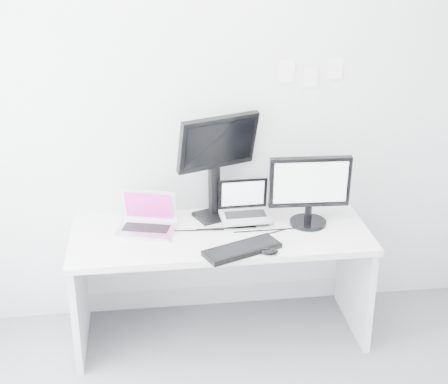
{
  "coord_description": "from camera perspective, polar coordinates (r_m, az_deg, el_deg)",
  "views": [
    {
      "loc": [
        -0.42,
        -2.29,
        2.51
      ],
      "look_at": [
        0.02,
        1.23,
        1.0
      ],
      "focal_mm": 52.86,
      "sensor_mm": 36.0,
      "label": 1
    }
  ],
  "objects": [
    {
      "name": "macbook",
      "position": [
        3.96,
        -6.87,
        -1.81
      ],
      "size": [
        0.4,
        0.34,
        0.25
      ],
      "primitive_type": "cube",
      "rotation": [
        0.0,
        0.0,
        -0.27
      ],
      "color": "silver",
      "rests_on": "desk"
    },
    {
      "name": "keyboard",
      "position": [
        3.76,
        1.57,
        -4.98
      ],
      "size": [
        0.47,
        0.32,
        0.03
      ],
      "primitive_type": "cube",
      "rotation": [
        0.0,
        0.0,
        0.4
      ],
      "color": "black",
      "rests_on": "desk"
    },
    {
      "name": "speaker",
      "position": [
        4.13,
        -6.37,
        -1.27
      ],
      "size": [
        0.12,
        0.12,
        0.18
      ],
      "primitive_type": "cube",
      "rotation": [
        0.0,
        0.0,
        -0.42
      ],
      "color": "black",
      "rests_on": "desk"
    },
    {
      "name": "desk",
      "position": [
        4.16,
        -0.31,
        -7.97
      ],
      "size": [
        1.8,
        0.7,
        0.73
      ],
      "primitive_type": "cube",
      "color": "white",
      "rests_on": "ground"
    },
    {
      "name": "samsung_monitor",
      "position": [
        4.02,
        7.43,
        0.15
      ],
      "size": [
        0.5,
        0.25,
        0.45
      ],
      "primitive_type": "cube",
      "rotation": [
        0.0,
        0.0,
        -0.04
      ],
      "color": "black",
      "rests_on": "desk"
    },
    {
      "name": "dell_laptop",
      "position": [
        4.06,
        1.9,
        -0.92
      ],
      "size": [
        0.32,
        0.25,
        0.26
      ],
      "primitive_type": "cube",
      "rotation": [
        0.0,
        0.0,
        0.04
      ],
      "color": "#B1B4B8",
      "rests_on": "desk"
    },
    {
      "name": "wall_note_1",
      "position": [
        4.12,
        7.51,
        9.83
      ],
      "size": [
        0.09,
        0.0,
        0.13
      ],
      "primitive_type": "cube",
      "color": "white",
      "rests_on": "back_wall"
    },
    {
      "name": "wall_note_2",
      "position": [
        4.15,
        9.59,
        10.51
      ],
      "size": [
        0.1,
        0.0,
        0.14
      ],
      "primitive_type": "cube",
      "color": "white",
      "rests_on": "back_wall"
    },
    {
      "name": "rear_monitor",
      "position": [
        4.05,
        -0.66,
        2.32
      ],
      "size": [
        0.54,
        0.36,
        0.69
      ],
      "primitive_type": "cube",
      "rotation": [
        0.0,
        0.0,
        0.38
      ],
      "color": "black",
      "rests_on": "desk"
    },
    {
      "name": "back_wall",
      "position": [
        4.08,
        -0.92,
        6.55
      ],
      "size": [
        3.6,
        0.0,
        3.6
      ],
      "primitive_type": "plane",
      "rotation": [
        1.57,
        0.0,
        0.0
      ],
      "color": "silver",
      "rests_on": "ground"
    },
    {
      "name": "wall_note_0",
      "position": [
        4.08,
        5.46,
        10.36
      ],
      "size": [
        0.1,
        0.0,
        0.14
      ],
      "primitive_type": "cube",
      "color": "white",
      "rests_on": "back_wall"
    },
    {
      "name": "mouse",
      "position": [
        3.74,
        3.93,
        -5.14
      ],
      "size": [
        0.11,
        0.08,
        0.03
      ],
      "primitive_type": "ellipsoid",
      "rotation": [
        0.0,
        0.0,
        -0.18
      ],
      "color": "black",
      "rests_on": "desk"
    }
  ]
}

